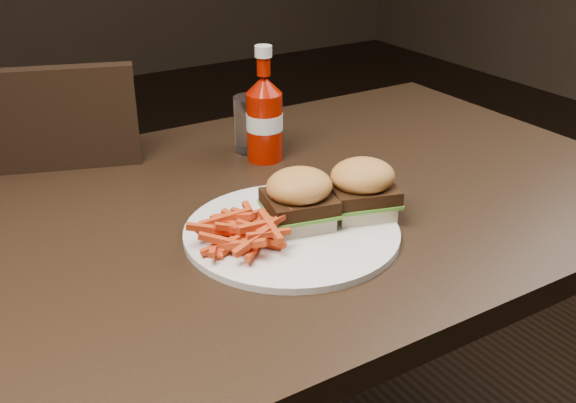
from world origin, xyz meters
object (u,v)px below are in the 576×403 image
dining_table (296,204)px  tumbler (251,123)px  ketchup_bottle (265,128)px  chair_far (53,265)px  plate (292,232)px

dining_table → tumbler: 0.22m
dining_table → ketchup_bottle: ketchup_bottle is taller
chair_far → ketchup_bottle: size_ratio=3.61×
chair_far → tumbler: size_ratio=4.62×
dining_table → plate: plate is taller
dining_table → plate: (-0.08, -0.12, 0.03)m
chair_far → ketchup_bottle: 0.64m
chair_far → ketchup_bottle: ketchup_bottle is taller
plate → ketchup_bottle: size_ratio=2.42×
tumbler → dining_table: bearing=-98.2°
ketchup_bottle → tumbler: size_ratio=1.28×
dining_table → tumbler: (0.03, 0.20, 0.08)m
dining_table → ketchup_bottle: bearing=78.8°
ketchup_bottle → tumbler: 0.05m
ketchup_bottle → chair_far: bearing=131.2°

